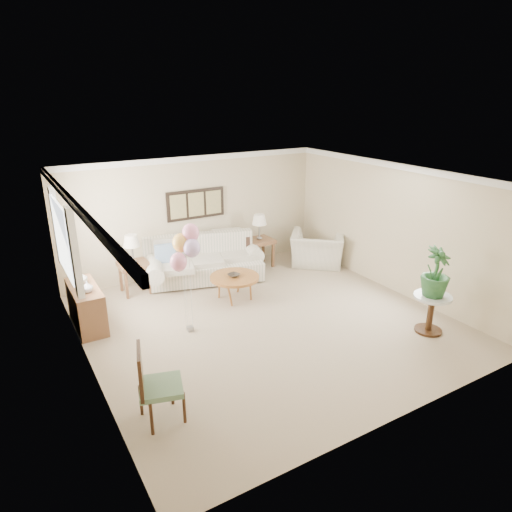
# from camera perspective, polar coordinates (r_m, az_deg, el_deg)

# --- Properties ---
(ground_plane) EXTENTS (6.00, 6.00, 0.00)m
(ground_plane) POSITION_cam_1_polar(r_m,az_deg,el_deg) (8.24, 1.33, -8.28)
(ground_plane) COLOR tan
(room_shell) EXTENTS (6.04, 6.04, 2.60)m
(room_shell) POSITION_cam_1_polar(r_m,az_deg,el_deg) (7.63, 0.36, 2.63)
(room_shell) COLOR beige
(room_shell) RESTS_ON ground
(wall_art_triptych) EXTENTS (1.35, 0.06, 0.65)m
(wall_art_triptych) POSITION_cam_1_polar(r_m,az_deg,el_deg) (10.17, -7.52, 6.44)
(wall_art_triptych) COLOR black
(wall_art_triptych) RESTS_ON ground
(sofa) EXTENTS (2.88, 1.59, 0.97)m
(sofa) POSITION_cam_1_polar(r_m,az_deg,el_deg) (9.96, -6.42, -0.83)
(sofa) COLOR silver
(sofa) RESTS_ON ground
(end_table_left) EXTENTS (0.59, 0.54, 0.64)m
(end_table_left) POSITION_cam_1_polar(r_m,az_deg,el_deg) (9.52, -15.01, -1.43)
(end_table_left) COLOR brown
(end_table_left) RESTS_ON ground
(end_table_right) EXTENTS (0.61, 0.55, 0.66)m
(end_table_right) POSITION_cam_1_polar(r_m,az_deg,el_deg) (10.60, 0.41, 1.58)
(end_table_right) COLOR brown
(end_table_right) RESTS_ON ground
(lamp_left) EXTENTS (0.33, 0.33, 0.59)m
(lamp_left) POSITION_cam_1_polar(r_m,az_deg,el_deg) (9.33, -15.31, 1.74)
(lamp_left) COLOR gray
(lamp_left) RESTS_ON end_table_left
(lamp_right) EXTENTS (0.33, 0.33, 0.59)m
(lamp_right) POSITION_cam_1_polar(r_m,az_deg,el_deg) (10.43, 0.42, 4.48)
(lamp_right) COLOR gray
(lamp_right) RESTS_ON end_table_right
(coffee_table) EXTENTS (0.97, 0.97, 0.49)m
(coffee_table) POSITION_cam_1_polar(r_m,az_deg,el_deg) (8.94, -2.69, -2.76)
(coffee_table) COLOR #A16929
(coffee_table) RESTS_ON ground
(decor_bowl) EXTENTS (0.28, 0.28, 0.06)m
(decor_bowl) POSITION_cam_1_polar(r_m,az_deg,el_deg) (8.89, -2.79, -2.42)
(decor_bowl) COLOR #2D261E
(decor_bowl) RESTS_ON coffee_table
(armchair) EXTENTS (1.59, 1.57, 0.78)m
(armchair) POSITION_cam_1_polar(r_m,az_deg,el_deg) (10.83, 7.66, 0.86)
(armchair) COLOR silver
(armchair) RESTS_ON ground
(side_table) EXTENTS (0.63, 0.63, 0.68)m
(side_table) POSITION_cam_1_polar(r_m,az_deg,el_deg) (8.27, 21.10, -5.67)
(side_table) COLOR silver
(side_table) RESTS_ON ground
(potted_plant) EXTENTS (0.55, 0.55, 0.84)m
(potted_plant) POSITION_cam_1_polar(r_m,az_deg,el_deg) (8.04, 21.59, -1.89)
(potted_plant) COLOR #215128
(potted_plant) RESTS_ON side_table
(accent_chair) EXTENTS (0.65, 0.65, 1.07)m
(accent_chair) POSITION_cam_1_polar(r_m,az_deg,el_deg) (5.88, -12.62, -15.25)
(accent_chair) COLOR #628561
(accent_chair) RESTS_ON ground
(credenza) EXTENTS (0.46, 1.20, 0.74)m
(credenza) POSITION_cam_1_polar(r_m,az_deg,el_deg) (8.49, -20.44, -5.94)
(credenza) COLOR brown
(credenza) RESTS_ON ground
(vase_white) EXTENTS (0.23, 0.23, 0.19)m
(vase_white) POSITION_cam_1_polar(r_m,az_deg,el_deg) (8.08, -20.35, -3.63)
(vase_white) COLOR silver
(vase_white) RESTS_ON credenza
(vase_sage) EXTENTS (0.23, 0.23, 0.20)m
(vase_sage) POSITION_cam_1_polar(r_m,az_deg,el_deg) (8.49, -20.95, -2.54)
(vase_sage) COLOR #B3B8AD
(vase_sage) RESTS_ON credenza
(balloon_cluster) EXTENTS (0.55, 0.44, 1.90)m
(balloon_cluster) POSITION_cam_1_polar(r_m,az_deg,el_deg) (7.42, -8.81, 1.11)
(balloon_cluster) COLOR gray
(balloon_cluster) RESTS_ON ground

